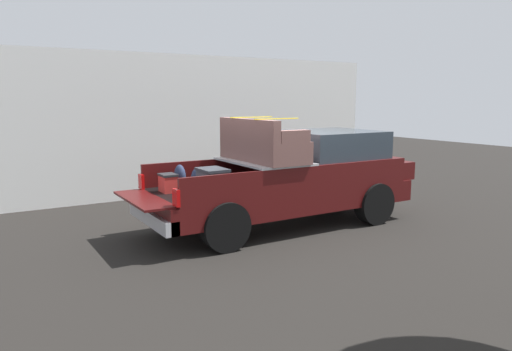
{
  "coord_description": "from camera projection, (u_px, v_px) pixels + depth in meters",
  "views": [
    {
      "loc": [
        -5.39,
        -7.9,
        2.59
      ],
      "look_at": [
        -0.6,
        0.0,
        1.1
      ],
      "focal_mm": 33.51,
      "sensor_mm": 36.0,
      "label": 1
    }
  ],
  "objects": [
    {
      "name": "ground_plane",
      "position": [
        281.0,
        226.0,
        9.84
      ],
      "size": [
        40.0,
        40.0,
        0.0
      ],
      "primitive_type": "plane",
      "color": "black"
    },
    {
      "name": "building_facade",
      "position": [
        207.0,
        124.0,
        13.42
      ],
      "size": [
        10.78,
        0.36,
        3.76
      ],
      "primitive_type": "cube",
      "color": "white",
      "rests_on": "ground_plane"
    },
    {
      "name": "pickup_truck",
      "position": [
        296.0,
        177.0,
        9.87
      ],
      "size": [
        6.05,
        2.06,
        2.23
      ],
      "color": "#470F0F",
      "rests_on": "ground_plane"
    }
  ]
}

